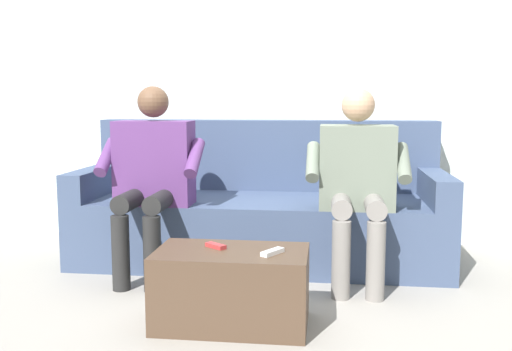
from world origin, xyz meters
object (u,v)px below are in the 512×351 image
(couch, at_px, (261,213))
(coffee_table, at_px, (232,288))
(remote_red, at_px, (216,246))
(person_left_seated, at_px, (357,174))
(person_right_seated, at_px, (152,170))
(remote_white, at_px, (272,252))

(couch, bearing_deg, coffee_table, 90.00)
(couch, height_order, remote_red, couch)
(couch, distance_m, person_left_seated, 0.81)
(coffee_table, distance_m, remote_red, 0.21)
(person_left_seated, xyz_separation_m, person_right_seated, (1.21, 0.03, 0.00))
(couch, bearing_deg, person_right_seated, 36.91)
(person_right_seated, bearing_deg, remote_red, 127.17)
(person_left_seated, bearing_deg, coffee_table, 51.32)
(person_left_seated, relative_size, remote_red, 10.08)
(remote_red, relative_size, remote_white, 0.84)
(couch, height_order, remote_white, couch)
(person_right_seated, bearing_deg, remote_white, 136.11)
(couch, distance_m, coffee_table, 1.19)
(person_left_seated, bearing_deg, remote_red, 46.14)
(person_right_seated, height_order, remote_white, person_right_seated)
(couch, relative_size, coffee_table, 3.33)
(remote_red, xyz_separation_m, remote_white, (-0.28, 0.08, 0.00))
(coffee_table, relative_size, person_right_seated, 0.62)
(person_left_seated, distance_m, remote_red, 1.02)
(remote_red, bearing_deg, remote_white, 21.38)
(remote_white, bearing_deg, coffee_table, -70.23)
(person_left_seated, height_order, remote_red, person_left_seated)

